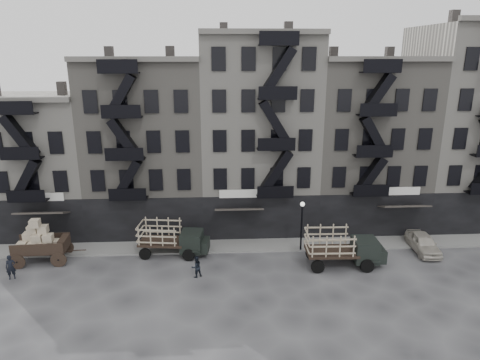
{
  "coord_description": "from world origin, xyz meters",
  "views": [
    {
      "loc": [
        -3.64,
        -29.09,
        15.69
      ],
      "look_at": [
        -1.91,
        4.0,
        5.77
      ],
      "focal_mm": 32.0,
      "sensor_mm": 36.0,
      "label": 1
    }
  ],
  "objects_px": {
    "horse": "(32,249)",
    "stake_truck_west": "(172,236)",
    "car_east": "(423,243)",
    "pedestrian_mid": "(196,267)",
    "pedestrian_west": "(11,267)",
    "stake_truck_east": "(343,245)",
    "wagon": "(39,238)"
  },
  "relations": [
    {
      "from": "horse",
      "to": "pedestrian_mid",
      "type": "xyz_separation_m",
      "value": [
        13.15,
        -3.73,
        0.05
      ]
    },
    {
      "from": "wagon",
      "to": "stake_truck_east",
      "type": "height_order",
      "value": "wagon"
    },
    {
      "from": "horse",
      "to": "stake_truck_west",
      "type": "relative_size",
      "value": 0.32
    },
    {
      "from": "stake_truck_west",
      "to": "stake_truck_east",
      "type": "height_order",
      "value": "stake_truck_east"
    },
    {
      "from": "stake_truck_east",
      "to": "car_east",
      "type": "bearing_deg",
      "value": 17.2
    },
    {
      "from": "stake_truck_east",
      "to": "horse",
      "type": "bearing_deg",
      "value": 175.38
    },
    {
      "from": "stake_truck_west",
      "to": "pedestrian_west",
      "type": "xyz_separation_m",
      "value": [
        -11.16,
        -3.32,
        -0.67
      ]
    },
    {
      "from": "stake_truck_east",
      "to": "pedestrian_mid",
      "type": "bearing_deg",
      "value": -172.52
    },
    {
      "from": "wagon",
      "to": "car_east",
      "type": "distance_m",
      "value": 30.57
    },
    {
      "from": "horse",
      "to": "stake_truck_west",
      "type": "xyz_separation_m",
      "value": [
        11.03,
        0.02,
        0.82
      ]
    },
    {
      "from": "stake_truck_west",
      "to": "stake_truck_east",
      "type": "distance_m",
      "value": 13.39
    },
    {
      "from": "wagon",
      "to": "pedestrian_mid",
      "type": "relative_size",
      "value": 2.66
    },
    {
      "from": "horse",
      "to": "wagon",
      "type": "relative_size",
      "value": 0.42
    },
    {
      "from": "horse",
      "to": "stake_truck_west",
      "type": "height_order",
      "value": "stake_truck_west"
    },
    {
      "from": "wagon",
      "to": "horse",
      "type": "bearing_deg",
      "value": 140.33
    },
    {
      "from": "horse",
      "to": "stake_truck_east",
      "type": "xyz_separation_m",
      "value": [
        24.16,
        -2.56,
        0.93
      ]
    },
    {
      "from": "horse",
      "to": "car_east",
      "type": "xyz_separation_m",
      "value": [
        31.5,
        -0.49,
        -0.02
      ]
    },
    {
      "from": "stake_truck_east",
      "to": "pedestrian_west",
      "type": "bearing_deg",
      "value": -176.84
    },
    {
      "from": "stake_truck_west",
      "to": "pedestrian_mid",
      "type": "distance_m",
      "value": 4.38
    },
    {
      "from": "stake_truck_west",
      "to": "horse",
      "type": "bearing_deg",
      "value": -172.98
    },
    {
      "from": "car_east",
      "to": "pedestrian_west",
      "type": "relative_size",
      "value": 2.39
    },
    {
      "from": "car_east",
      "to": "horse",
      "type": "bearing_deg",
      "value": -178.26
    },
    {
      "from": "pedestrian_west",
      "to": "pedestrian_mid",
      "type": "xyz_separation_m",
      "value": [
        13.28,
        -0.43,
        -0.1
      ]
    },
    {
      "from": "wagon",
      "to": "stake_truck_west",
      "type": "relative_size",
      "value": 0.75
    },
    {
      "from": "stake_truck_west",
      "to": "car_east",
      "type": "height_order",
      "value": "stake_truck_west"
    },
    {
      "from": "car_east",
      "to": "wagon",
      "type": "bearing_deg",
      "value": -176.99
    },
    {
      "from": "wagon",
      "to": "pedestrian_west",
      "type": "distance_m",
      "value": 3.03
    },
    {
      "from": "stake_truck_east",
      "to": "pedestrian_west",
      "type": "relative_size",
      "value": 3.29
    },
    {
      "from": "wagon",
      "to": "car_east",
      "type": "height_order",
      "value": "wagon"
    },
    {
      "from": "wagon",
      "to": "stake_truck_west",
      "type": "xyz_separation_m",
      "value": [
        10.07,
        0.72,
        -0.43
      ]
    },
    {
      "from": "stake_truck_east",
      "to": "stake_truck_west",
      "type": "bearing_deg",
      "value": 170.3
    },
    {
      "from": "stake_truck_west",
      "to": "pedestrian_west",
      "type": "relative_size",
      "value": 3.15
    }
  ]
}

